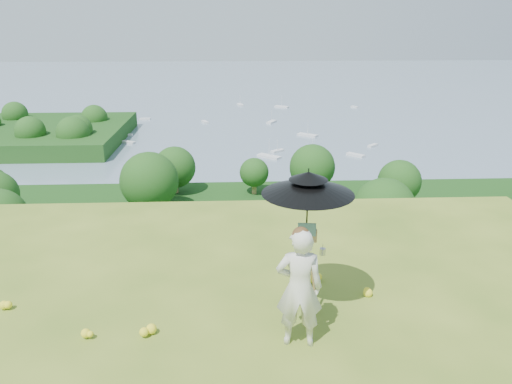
{
  "coord_description": "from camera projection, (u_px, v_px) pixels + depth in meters",
  "views": [
    {
      "loc": [
        0.66,
        -3.66,
        3.96
      ],
      "look_at": [
        1.04,
        4.72,
        1.01
      ],
      "focal_mm": 35.0,
      "sensor_mm": 36.0,
      "label": 1
    }
  ],
  "objects": [
    {
      "name": "field_easel",
      "position": [
        305.0,
        270.0,
        6.74
      ],
      "size": [
        0.61,
        0.61,
        1.44
      ],
      "primitive_type": null,
      "rotation": [
        0.0,
        0.0,
        -0.12
      ],
      "color": "olive",
      "rests_on": "ground"
    },
    {
      "name": "moored_boats",
      "position": [
        195.0,
        135.0,
        167.09
      ],
      "size": [
        140.0,
        140.0,
        0.7
      ],
      "primitive_type": null,
      "color": "silver",
      "rests_on": "bay_water"
    },
    {
      "name": "painter",
      "position": [
        299.0,
        288.0,
        6.15
      ],
      "size": [
        0.61,
        0.43,
        1.6
      ],
      "primitive_type": "imported",
      "rotation": [
        0.0,
        0.0,
        3.05
      ],
      "color": "beige",
      "rests_on": "ground"
    },
    {
      "name": "slope_trees",
      "position": [
        228.0,
        251.0,
        42.7
      ],
      "size": [
        110.0,
        50.0,
        6.0
      ],
      "primitive_type": null,
      "color": "#244D17",
      "rests_on": "forest_slope"
    },
    {
      "name": "painter_cap",
      "position": [
        301.0,
        232.0,
        5.9
      ],
      "size": [
        0.23,
        0.27,
        0.1
      ],
      "primitive_type": null,
      "rotation": [
        0.0,
        0.0,
        -0.07
      ],
      "color": "#C16A7A",
      "rests_on": "painter"
    },
    {
      "name": "harbor_town",
      "position": [
        232.0,
        224.0,
        85.2
      ],
      "size": [
        110.0,
        22.0,
        5.0
      ],
      "primitive_type": null,
      "color": "silver",
      "rests_on": "shoreline_tier"
    },
    {
      "name": "sun_umbrella",
      "position": [
        307.0,
        204.0,
        6.46
      ],
      "size": [
        1.32,
        1.32,
        0.97
      ],
      "primitive_type": null,
      "rotation": [
        0.0,
        0.0,
        -0.1
      ],
      "color": "black",
      "rests_on": "field_easel"
    },
    {
      "name": "bay_water",
      "position": [
        232.0,
        99.0,
        242.16
      ],
      "size": [
        700.0,
        700.0,
        0.0
      ],
      "primitive_type": "plane",
      "color": "slate",
      "rests_on": "ground"
    },
    {
      "name": "forest_slope",
      "position": [
        231.0,
        384.0,
        47.35
      ],
      "size": [
        140.0,
        56.0,
        22.0
      ],
      "primitive_type": "cube",
      "color": "#0F3910",
      "rests_on": "bay_water"
    },
    {
      "name": "shoreline_tier",
      "position": [
        232.0,
        258.0,
        87.36
      ],
      "size": [
        170.0,
        28.0,
        8.0
      ],
      "primitive_type": "cube",
      "color": "#6E6858",
      "rests_on": "bay_water"
    }
  ]
}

